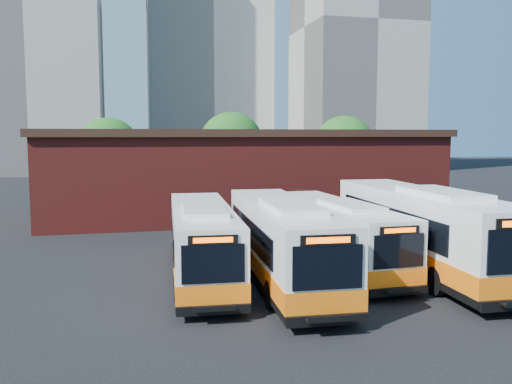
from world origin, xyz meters
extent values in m
plane|color=black|center=(0.00, 0.00, 0.00)|extent=(220.00, 220.00, 0.00)
cube|color=white|center=(-5.31, 2.31, 1.67)|extent=(3.18, 11.41, 2.68)
cube|color=orange|center=(-5.31, 2.31, 0.89)|extent=(3.23, 11.47, 0.66)
cube|color=black|center=(-5.31, 2.31, 0.42)|extent=(3.22, 11.46, 0.23)
cube|color=black|center=(-5.70, -3.34, 1.93)|extent=(2.04, 0.20, 1.27)
cube|color=black|center=(-5.70, -3.35, 2.71)|extent=(1.60, 0.17, 0.30)
cube|color=#FF5905|center=(-5.71, -3.39, 2.71)|extent=(1.27, 0.11, 0.17)
cube|color=black|center=(-5.71, -3.40, 0.42)|extent=(2.40, 0.30, 0.30)
cube|color=black|center=(-5.72, -3.62, 0.52)|extent=(1.38, 0.45, 0.06)
cube|color=black|center=(-5.73, -3.78, 0.58)|extent=(1.36, 0.13, 0.17)
cube|color=black|center=(-6.50, 2.77, 1.93)|extent=(0.66, 8.78, 0.99)
cube|color=black|center=(-4.06, 2.60, 1.93)|extent=(0.66, 8.78, 0.99)
cube|color=white|center=(-5.41, 0.90, 3.10)|extent=(1.90, 4.05, 0.21)
cylinder|color=black|center=(-6.61, -0.80, 0.47)|extent=(0.37, 0.96, 0.94)
cylinder|color=black|center=(-4.45, -0.95, 0.47)|extent=(0.37, 0.96, 0.94)
cylinder|color=black|center=(-6.18, 5.38, 0.47)|extent=(0.37, 0.96, 0.94)
cylinder|color=black|center=(-4.01, 5.23, 0.47)|extent=(0.37, 0.96, 0.94)
cube|color=white|center=(-2.18, 0.91, 1.79)|extent=(3.24, 12.23, 2.88)
cube|color=orange|center=(-2.18, 0.91, 0.96)|extent=(3.30, 12.28, 0.71)
cube|color=black|center=(-2.18, 0.91, 0.45)|extent=(3.29, 12.27, 0.25)
cube|color=black|center=(-2.52, -5.17, 2.07)|extent=(2.19, 0.18, 1.36)
cube|color=black|center=(-2.52, -5.18, 2.91)|extent=(1.72, 0.16, 0.32)
cube|color=#FF5905|center=(-2.52, -5.21, 2.91)|extent=(1.36, 0.10, 0.18)
cube|color=black|center=(-2.52, -5.23, 0.45)|extent=(2.58, 0.28, 0.32)
cube|color=black|center=(-2.53, -5.46, 0.55)|extent=(1.48, 0.46, 0.06)
cube|color=black|center=(-2.54, -5.64, 0.63)|extent=(1.46, 0.12, 0.18)
cube|color=black|center=(-3.47, 1.39, 2.07)|extent=(0.58, 9.43, 1.06)
cube|color=black|center=(-0.85, 1.24, 2.07)|extent=(0.58, 9.43, 1.06)
cube|color=white|center=(-2.26, -0.60, 3.33)|extent=(1.98, 4.33, 0.22)
cylinder|color=black|center=(-3.53, -2.45, 0.50)|extent=(0.38, 1.03, 1.01)
cylinder|color=black|center=(-1.21, -2.58, 0.50)|extent=(0.38, 1.03, 1.01)
cylinder|color=black|center=(-3.16, 4.20, 0.50)|extent=(0.38, 1.03, 1.01)
cylinder|color=black|center=(-0.84, 4.07, 0.50)|extent=(0.38, 1.03, 1.01)
cube|color=white|center=(0.95, 2.74, 1.63)|extent=(2.67, 11.06, 2.61)
cube|color=orange|center=(0.95, 2.74, 0.87)|extent=(2.72, 11.11, 0.64)
cube|color=black|center=(0.95, 2.74, 0.41)|extent=(2.71, 11.10, 0.23)
cube|color=black|center=(1.12, -2.78, 1.88)|extent=(1.99, 0.12, 1.24)
cube|color=black|center=(1.12, -2.79, 2.64)|extent=(1.56, 0.10, 0.29)
cube|color=#FF5905|center=(1.12, -2.82, 2.64)|extent=(1.24, 0.06, 0.16)
cube|color=black|center=(1.12, -2.83, 0.41)|extent=(2.34, 0.20, 0.29)
cube|color=black|center=(1.13, -3.04, 0.50)|extent=(1.34, 0.39, 0.05)
cube|color=black|center=(1.13, -3.21, 0.57)|extent=(1.33, 0.08, 0.16)
cube|color=black|center=(-0.25, 3.07, 1.88)|extent=(0.31, 8.57, 0.96)
cube|color=black|center=(2.13, 3.15, 1.88)|extent=(0.31, 8.57, 0.96)
cube|color=white|center=(0.99, 1.37, 3.02)|extent=(1.70, 3.89, 0.20)
cylinder|color=black|center=(-0.01, -0.40, 0.46)|extent=(0.32, 0.92, 0.92)
cylinder|color=black|center=(2.10, -0.34, 0.46)|extent=(0.32, 0.92, 0.92)
cylinder|color=black|center=(-0.20, 5.64, 0.46)|extent=(0.32, 0.92, 0.92)
cylinder|color=black|center=(1.92, 5.71, 0.46)|extent=(0.32, 0.92, 0.92)
cube|color=white|center=(4.38, 1.32, 1.96)|extent=(3.40, 13.38, 3.15)
cube|color=orange|center=(4.38, 1.32, 1.05)|extent=(3.46, 13.43, 0.77)
cube|color=black|center=(4.38, 1.32, 0.50)|extent=(3.45, 13.42, 0.28)
cube|color=black|center=(2.96, 1.83, 2.27)|extent=(0.51, 10.34, 1.16)
cube|color=black|center=(5.83, 1.70, 2.27)|extent=(0.51, 10.34, 1.16)
cube|color=white|center=(4.30, -0.33, 3.65)|extent=(2.12, 4.72, 0.24)
cylinder|color=black|center=(2.93, -2.37, 0.55)|extent=(0.40, 1.12, 1.11)
cylinder|color=black|center=(5.49, -2.49, 0.55)|extent=(0.40, 1.12, 1.11)
cylinder|color=black|center=(3.26, 4.91, 0.55)|extent=(0.40, 1.12, 1.11)
cylinder|color=black|center=(5.81, 4.80, 0.55)|extent=(0.40, 1.12, 1.11)
imported|color=#131636|center=(1.44, -1.19, 0.92)|extent=(0.65, 0.79, 1.84)
cube|color=maroon|center=(0.00, 20.00, 3.00)|extent=(28.00, 12.00, 6.00)
cube|color=black|center=(0.00, 20.00, 6.15)|extent=(28.60, 12.60, 0.50)
cube|color=black|center=(3.00, 13.97, 1.20)|extent=(1.20, 0.08, 2.40)
cylinder|color=#382314|center=(-10.00, 32.00, 1.35)|extent=(0.36, 0.36, 2.70)
sphere|color=#195217|center=(-10.00, 32.00, 4.65)|extent=(6.00, 6.00, 6.00)
cylinder|color=#382314|center=(2.00, 34.00, 1.48)|extent=(0.36, 0.36, 2.95)
sphere|color=#195217|center=(2.00, 34.00, 5.08)|extent=(6.56, 6.56, 6.56)
cylinder|color=#382314|center=(13.00, 31.00, 1.40)|extent=(0.36, 0.36, 2.81)
sphere|color=#195217|center=(13.00, 31.00, 4.84)|extent=(6.24, 6.24, 6.24)
cube|color=beige|center=(7.00, 86.00, 30.00)|extent=(22.00, 20.00, 60.00)
cube|color=#A8A49B|center=(30.00, 68.00, 24.00)|extent=(18.00, 18.00, 48.00)
camera|label=1|loc=(-8.30, -20.15, 6.02)|focal=38.00mm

